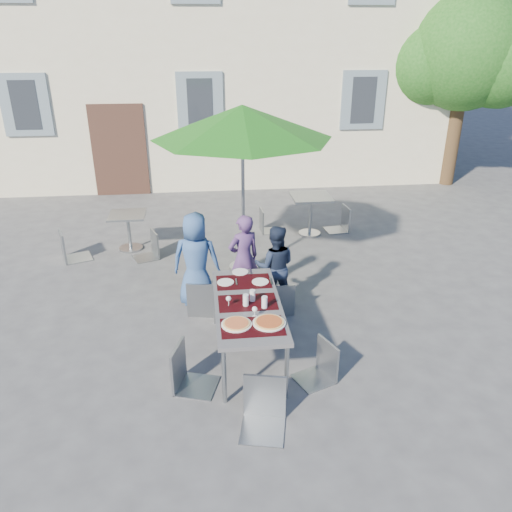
{
  "coord_description": "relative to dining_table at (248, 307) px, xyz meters",
  "views": [
    {
      "loc": [
        -0.05,
        -4.92,
        3.74
      ],
      "look_at": [
        0.64,
        1.22,
        0.96
      ],
      "focal_mm": 35.0,
      "sensor_mm": 36.0,
      "label": 1
    }
  ],
  "objects": [
    {
      "name": "cafe_table_1",
      "position": [
        1.63,
        3.95,
        -0.12
      ],
      "size": [
        0.76,
        0.76,
        0.81
      ],
      "color": "#A7AAAF",
      "rests_on": "ground"
    },
    {
      "name": "patio_umbrella",
      "position": [
        0.16,
        2.39,
        1.79
      ],
      "size": [
        2.79,
        2.79,
        2.75
      ],
      "color": "#A7AAAF",
      "rests_on": "ground"
    },
    {
      "name": "chair_5",
      "position": [
        0.04,
        -1.24,
        -0.1
      ],
      "size": [
        0.53,
        0.54,
        1.01
      ],
      "color": "gray",
      "rests_on": "ground"
    },
    {
      "name": "bg_chair_r_1",
      "position": [
        2.32,
        4.12,
        -0.14
      ],
      "size": [
        0.47,
        0.46,
        0.96
      ],
      "color": "#8F949A",
      "rests_on": "ground"
    },
    {
      "name": "tree",
      "position": [
        6.11,
        7.22,
        2.55
      ],
      "size": [
        3.6,
        3.0,
        4.7
      ],
      "color": "#44301D",
      "rests_on": "ground"
    },
    {
      "name": "pizza_near_right",
      "position": [
        0.19,
        -0.5,
        0.07
      ],
      "size": [
        0.37,
        0.37,
        0.03
      ],
      "color": "white",
      "rests_on": "dining_table"
    },
    {
      "name": "cafe_table_0",
      "position": [
        -1.87,
        3.59,
        -0.24
      ],
      "size": [
        0.65,
        0.65,
        0.7
      ],
      "color": "#A7AAAF",
      "rests_on": "ground"
    },
    {
      "name": "chair_2",
      "position": [
        0.53,
        0.95,
        -0.14
      ],
      "size": [
        0.47,
        0.47,
        0.95
      ],
      "color": "gray",
      "rests_on": "ground"
    },
    {
      "name": "bg_chair_l_0",
      "position": [
        -2.88,
        3.23,
        -0.08
      ],
      "size": [
        0.6,
        0.6,
        1.05
      ],
      "color": "gray",
      "rests_on": "ground"
    },
    {
      "name": "glassware",
      "position": [
        0.04,
        -0.09,
        0.13
      ],
      "size": [
        0.49,
        0.43,
        0.15
      ],
      "color": "silver",
      "rests_on": "dining_table"
    },
    {
      "name": "chair_3",
      "position": [
        -0.75,
        -0.54,
        -0.11
      ],
      "size": [
        0.56,
        0.56,
        1.0
      ],
      "color": "#8F939A",
      "rests_on": "ground"
    },
    {
      "name": "chair_0",
      "position": [
        -0.53,
        1.07,
        -0.1
      ],
      "size": [
        0.52,
        0.52,
        1.01
      ],
      "color": "gray",
      "rests_on": "ground"
    },
    {
      "name": "child_0",
      "position": [
        -0.62,
        1.39,
        0.02
      ],
      "size": [
        0.77,
        0.57,
        1.43
      ],
      "primitive_type": "imported",
      "rotation": [
        0.0,
        0.0,
        2.97
      ],
      "color": "#32538B",
      "rests_on": "ground"
    },
    {
      "name": "dining_table",
      "position": [
        0.0,
        0.0,
        0.0
      ],
      "size": [
        0.8,
        1.85,
        0.76
      ],
      "color": "#3F3E43",
      "rests_on": "ground"
    },
    {
      "name": "bg_chair_l_1",
      "position": [
        0.79,
        4.21,
        -0.17
      ],
      "size": [
        0.42,
        0.41,
        0.9
      ],
      "color": "gray",
      "rests_on": "ground"
    },
    {
      "name": "bg_chair_r_0",
      "position": [
        -1.47,
        3.18,
        -0.16
      ],
      "size": [
        0.53,
        0.53,
        0.92
      ],
      "color": "gray",
      "rests_on": "ground"
    },
    {
      "name": "ground",
      "position": [
        -0.44,
        -0.32,
        -0.7
      ],
      "size": [
        90.0,
        90.0,
        0.0
      ],
      "primitive_type": "plane",
      "color": "#444446",
      "rests_on": "ground"
    },
    {
      "name": "place_settings",
      "position": [
        -0.01,
        0.63,
        0.06
      ],
      "size": [
        0.71,
        0.54,
        0.01
      ],
      "color": "white",
      "rests_on": "dining_table"
    },
    {
      "name": "child_1",
      "position": [
        0.08,
        1.45,
        -0.02
      ],
      "size": [
        0.58,
        0.48,
        1.36
      ],
      "primitive_type": "imported",
      "rotation": [
        0.0,
        0.0,
        3.52
      ],
      "color": "#513369",
      "rests_on": "ground"
    },
    {
      "name": "child_2",
      "position": [
        0.52,
        1.24,
        -0.07
      ],
      "size": [
        0.65,
        0.43,
        1.25
      ],
      "primitive_type": "imported",
      "rotation": [
        0.0,
        0.0,
        3.01
      ],
      "color": "#1A243B",
      "rests_on": "ground"
    },
    {
      "name": "chair_1",
      "position": [
        -0.18,
        0.88,
        -0.11
      ],
      "size": [
        0.45,
        0.46,
        0.99
      ],
      "color": "gray",
      "rests_on": "ground"
    },
    {
      "name": "chair_4",
      "position": [
        0.8,
        -0.56,
        -0.18
      ],
      "size": [
        0.52,
        0.52,
        0.89
      ],
      "color": "#91969C",
      "rests_on": "ground"
    },
    {
      "name": "pizza_near_left",
      "position": [
        -0.17,
        -0.49,
        0.07
      ],
      "size": [
        0.34,
        0.34,
        0.03
      ],
      "color": "white",
      "rests_on": "dining_table"
    }
  ]
}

